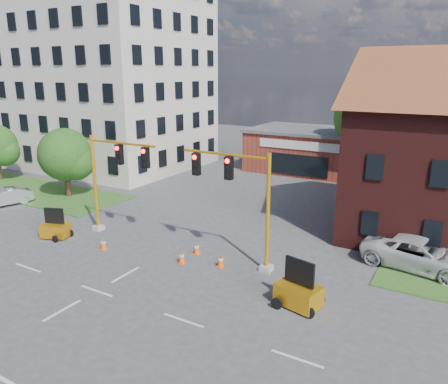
# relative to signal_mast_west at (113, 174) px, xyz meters

# --- Properties ---
(ground) EXTENTS (120.00, 120.00, 0.00)m
(ground) POSITION_rel_signal_mast_west_xyz_m (4.36, -6.00, -3.92)
(ground) COLOR #434346
(ground) RESTS_ON ground
(grass_verge_nw) EXTENTS (22.00, 6.00, 0.08)m
(grass_verge_nw) POSITION_rel_signal_mast_west_xyz_m (-15.64, 4.00, -3.88)
(grass_verge_nw) COLOR #2D541F
(grass_verge_nw) RESTS_ON ground
(lane_markings) EXTENTS (60.00, 36.00, 0.01)m
(lane_markings) POSITION_rel_signal_mast_west_xyz_m (4.36, -9.00, -3.91)
(lane_markings) COLOR silver
(lane_markings) RESTS_ON ground
(office_block) EXTENTS (18.40, 15.40, 20.60)m
(office_block) POSITION_rel_signal_mast_west_xyz_m (-15.64, 15.91, 6.39)
(office_block) COLOR beige
(office_block) RESTS_ON ground
(brick_shop) EXTENTS (12.40, 8.40, 4.30)m
(brick_shop) POSITION_rel_signal_mast_west_xyz_m (4.36, 23.99, -1.76)
(brick_shop) COLOR maroon
(brick_shop) RESTS_ON ground
(tree_large) EXTENTS (7.28, 6.94, 10.12)m
(tree_large) POSITION_rel_signal_mast_west_xyz_m (11.21, 21.08, 2.45)
(tree_large) COLOR #341D13
(tree_large) RESTS_ON ground
(tree_nw_front) EXTENTS (4.46, 4.24, 5.62)m
(tree_nw_front) POSITION_rel_signal_mast_west_xyz_m (-9.43, 4.58, -0.57)
(tree_nw_front) COLOR #341D13
(tree_nw_front) RESTS_ON ground
(signal_mast_west) EXTENTS (5.30, 0.60, 6.20)m
(signal_mast_west) POSITION_rel_signal_mast_west_xyz_m (0.00, 0.00, 0.00)
(signal_mast_west) COLOR #9C9C97
(signal_mast_west) RESTS_ON ground
(signal_mast_east) EXTENTS (5.30, 0.60, 6.20)m
(signal_mast_east) POSITION_rel_signal_mast_west_xyz_m (8.71, 0.00, 0.00)
(signal_mast_east) COLOR #9C9C97
(signal_mast_east) RESTS_ON ground
(trailer_west) EXTENTS (1.88, 1.56, 1.84)m
(trailer_west) POSITION_rel_signal_mast_west_xyz_m (-2.92, -2.30, -3.35)
(trailer_west) COLOR orange
(trailer_west) RESTS_ON ground
(trailer_east) EXTENTS (2.10, 1.64, 2.12)m
(trailer_east) POSITION_rel_signal_mast_west_xyz_m (13.06, -2.54, -3.26)
(trailer_east) COLOR orange
(trailer_east) RESTS_ON ground
(cone_a) EXTENTS (0.40, 0.40, 0.70)m
(cone_a) POSITION_rel_signal_mast_west_xyz_m (1.00, -2.19, -3.58)
(cone_a) COLOR #F0510C
(cone_a) RESTS_ON ground
(cone_b) EXTENTS (0.40, 0.40, 0.70)m
(cone_b) POSITION_rel_signal_mast_west_xyz_m (6.02, -1.44, -3.58)
(cone_b) COLOR #F0510C
(cone_b) RESTS_ON ground
(cone_c) EXTENTS (0.40, 0.40, 0.70)m
(cone_c) POSITION_rel_signal_mast_west_xyz_m (6.05, -0.02, -3.58)
(cone_c) COLOR #F0510C
(cone_c) RESTS_ON ground
(cone_d) EXTENTS (0.40, 0.40, 0.70)m
(cone_d) POSITION_rel_signal_mast_west_xyz_m (8.08, -0.81, -3.58)
(cone_d) COLOR #F0510C
(cone_d) RESTS_ON ground
(pickup_white) EXTENTS (6.14, 3.54, 1.61)m
(pickup_white) POSITION_rel_signal_mast_west_xyz_m (17.14, 4.24, -3.11)
(pickup_white) COLOR silver
(pickup_white) RESTS_ON ground
(sedan_silver_front) EXTENTS (2.53, 4.20, 1.31)m
(sedan_silver_front) POSITION_rel_signal_mast_west_xyz_m (-11.86, 0.32, -3.27)
(sedan_silver_front) COLOR #B7BAC0
(sedan_silver_front) RESTS_ON ground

